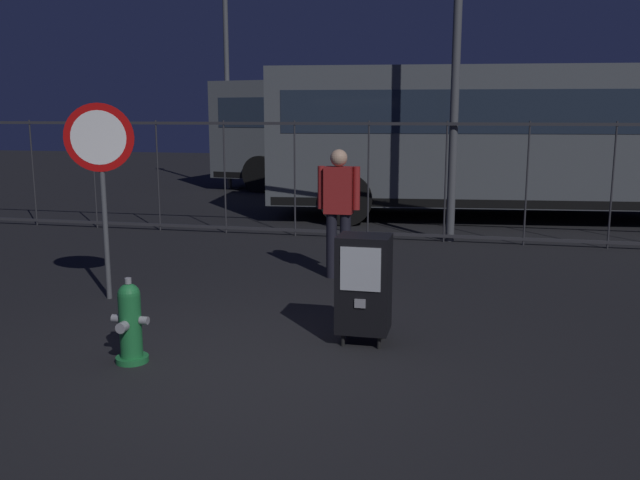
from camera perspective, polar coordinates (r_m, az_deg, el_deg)
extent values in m
plane|color=black|center=(5.76, -5.67, -10.88)|extent=(60.00, 60.00, 0.00)
cylinder|color=#1E7238|center=(6.12, -15.60, -9.67)|extent=(0.28, 0.28, 0.05)
cylinder|color=#1E7238|center=(6.03, -15.74, -6.99)|extent=(0.19, 0.19, 0.55)
sphere|color=#1E7238|center=(5.95, -15.87, -4.46)|extent=(0.19, 0.19, 0.19)
cylinder|color=gray|center=(5.92, -15.93, -3.34)|extent=(0.06, 0.06, 0.05)
cylinder|color=gray|center=(5.91, -16.38, -7.10)|extent=(0.09, 0.08, 0.09)
cylinder|color=gray|center=(6.07, -16.85, -6.37)|extent=(0.07, 0.07, 0.07)
cylinder|color=gray|center=(5.95, -14.66, -6.60)|extent=(0.07, 0.07, 0.07)
cylinder|color=black|center=(6.27, 1.94, -8.43)|extent=(0.04, 0.04, 0.12)
cylinder|color=black|center=(6.22, 5.01, -8.63)|extent=(0.04, 0.04, 0.12)
cylinder|color=black|center=(6.53, 2.41, -7.65)|extent=(0.04, 0.04, 0.12)
cylinder|color=black|center=(6.48, 5.36, -7.83)|extent=(0.04, 0.04, 0.12)
cube|color=black|center=(6.23, 3.73, -3.68)|extent=(0.48, 0.40, 0.90)
cube|color=#B2B7BF|center=(5.99, 3.44, -2.49)|extent=(0.36, 0.01, 0.40)
cube|color=gray|center=(6.07, 3.40, -5.39)|extent=(0.10, 0.02, 0.08)
cylinder|color=#4C4F54|center=(8.01, -17.81, 2.88)|extent=(0.06, 0.06, 2.20)
cylinder|color=red|center=(7.93, -18.19, 8.24)|extent=(0.71, 0.31, 0.76)
cylinder|color=white|center=(7.92, -18.24, 8.23)|extent=(0.56, 0.23, 0.60)
cylinder|color=black|center=(8.75, 0.99, -0.47)|extent=(0.14, 0.14, 0.85)
cylinder|color=black|center=(8.71, 2.15, -0.52)|extent=(0.14, 0.14, 0.85)
cube|color=maroon|center=(8.62, 1.59, 4.23)|extent=(0.36, 0.20, 0.60)
sphere|color=tan|center=(8.59, 1.60, 6.96)|extent=(0.22, 0.22, 0.22)
cylinder|color=maroon|center=(8.67, 0.10, 4.47)|extent=(0.09, 0.09, 0.55)
cylinder|color=maroon|center=(8.58, 3.10, 4.39)|extent=(0.09, 0.09, 0.55)
cube|color=#2D2D33|center=(11.40, 4.17, 9.79)|extent=(18.00, 0.04, 0.05)
cube|color=#2D2D33|center=(11.57, 4.05, 0.59)|extent=(18.00, 0.04, 0.05)
cylinder|color=#2D2D33|center=(13.95, -23.10, 5.21)|extent=(0.03, 0.03, 2.00)
cylinder|color=#2D2D33|center=(13.24, -18.56, 5.26)|extent=(0.03, 0.03, 2.00)
cylinder|color=#2D2D33|center=(12.62, -13.55, 5.28)|extent=(0.03, 0.03, 2.00)
cylinder|color=#2D2D33|center=(12.11, -8.06, 5.26)|extent=(0.03, 0.03, 2.00)
cylinder|color=#2D2D33|center=(11.71, -2.15, 5.18)|extent=(0.03, 0.03, 2.00)
cylinder|color=#2D2D33|center=(11.45, 4.10, 5.03)|extent=(0.03, 0.03, 2.00)
cylinder|color=#2D2D33|center=(11.33, 10.57, 4.82)|extent=(0.03, 0.03, 2.00)
cylinder|color=#2D2D33|center=(11.35, 17.08, 4.54)|extent=(0.03, 0.03, 2.00)
cylinder|color=#2D2D33|center=(11.52, 23.49, 4.22)|extent=(0.03, 0.03, 2.00)
cube|color=#4C5156|center=(14.32, 17.64, 8.38)|extent=(10.72, 3.70, 2.65)
cube|color=#1E2838|center=(14.31, 17.75, 10.29)|extent=(10.10, 3.65, 0.80)
cube|color=black|center=(14.41, 17.37, 3.51)|extent=(10.51, 3.68, 0.16)
cylinder|color=black|center=(12.92, 2.24, 3.45)|extent=(1.03, 0.39, 1.00)
cylinder|color=black|center=(15.39, 2.89, 4.60)|extent=(1.03, 0.39, 1.00)
cube|color=#4C5156|center=(18.32, 7.18, 9.17)|extent=(10.75, 4.02, 2.65)
cube|color=#1E2838|center=(18.32, 7.21, 10.66)|extent=(10.13, 3.95, 0.80)
cube|color=black|center=(18.39, 7.09, 5.35)|extent=(10.55, 4.00, 0.16)
cylinder|color=black|center=(16.60, 18.42, 4.51)|extent=(1.03, 0.42, 1.00)
cylinder|color=black|center=(19.09, 18.84, 5.21)|extent=(1.03, 0.42, 1.00)
cylinder|color=black|center=(18.49, -5.04, 5.57)|extent=(1.03, 0.42, 1.00)
cylinder|color=black|center=(20.75, -1.97, 6.15)|extent=(1.03, 0.42, 1.00)
cylinder|color=#4C4F54|center=(11.42, 11.45, 15.01)|extent=(0.14, 0.14, 6.05)
cylinder|color=#4C4F54|center=(19.44, -7.90, 14.10)|extent=(0.14, 0.14, 6.65)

